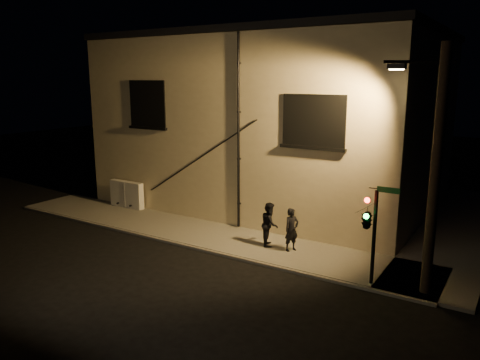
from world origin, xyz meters
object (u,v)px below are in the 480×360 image
Objects in this scene: pedestrian_b at (270,224)px; streetlamp_pole at (433,168)px; traffic_signal at (368,219)px; utility_cabinet at (127,194)px; pedestrian_a at (292,230)px.

pedestrian_b is 6.79m from streetlamp_pole.
traffic_signal is at bearing -135.68° from pedestrian_b.
traffic_signal is (13.16, -2.51, 1.49)m from utility_cabinet.
utility_cabinet is 15.37m from streetlamp_pole.
streetlamp_pole is (14.88, -2.09, 3.21)m from utility_cabinet.
traffic_signal reaches higher than pedestrian_b.
utility_cabinet is at bearing 56.46° from pedestrian_b.
pedestrian_a is at bearing -6.56° from utility_cabinet.
utility_cabinet is 0.63× the size of traffic_signal.
pedestrian_a is 0.97× the size of pedestrian_b.
pedestrian_b is (8.89, -1.05, 0.19)m from utility_cabinet.
pedestrian_b is at bearing 113.19° from pedestrian_a.
streetlamp_pole reaches higher than pedestrian_b.
utility_cabinet is 13.49m from traffic_signal.
pedestrian_a is 3.80m from traffic_signal.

